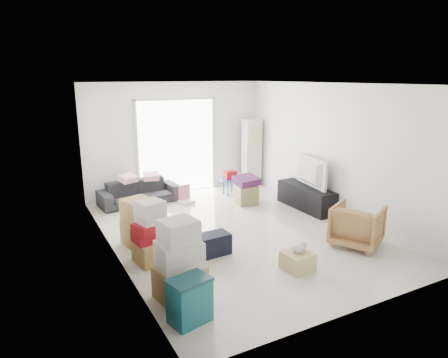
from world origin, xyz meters
name	(u,v)px	position (x,y,z in m)	size (l,w,h in m)	color
room_shell	(237,161)	(0.00, 0.00, 1.35)	(4.98, 6.48, 3.18)	beige
sliding_door	(177,143)	(0.00, 2.98, 1.24)	(2.10, 0.04, 2.33)	white
ac_tower	(251,153)	(1.95, 2.65, 0.88)	(0.45, 0.30, 1.75)	silver
tv_console	(306,197)	(2.00, 0.44, 0.25)	(0.45, 1.51, 0.50)	black
television	(307,183)	(2.00, 0.44, 0.58)	(1.10, 0.64, 0.14)	black
sofa	(139,188)	(-1.13, 2.50, 0.35)	(1.79, 0.52, 0.70)	#25262A
pillow_left	(128,172)	(-1.36, 2.52, 0.76)	(0.35, 0.28, 0.11)	#E6A8BA
pillow_right	(151,170)	(-0.84, 2.47, 0.76)	(0.34, 0.27, 0.12)	#E6A8BA
armchair	(357,224)	(1.50, -1.53, 0.39)	(0.77, 0.72, 0.79)	#AA774B
storage_bins	(190,300)	(-1.90, -2.24, 0.28)	(0.55, 0.44, 0.56)	#155765
box_stack_a	(180,264)	(-1.80, -1.68, 0.48)	(0.66, 0.59, 1.08)	tan
box_stack_b	(151,236)	(-1.80, -0.50, 0.43)	(0.60, 0.56, 1.00)	tan
box_stack_c	(139,222)	(-1.77, 0.30, 0.39)	(0.59, 0.57, 0.80)	tan
loose_box	(177,235)	(-1.23, -0.09, 0.19)	(0.46, 0.46, 0.38)	tan
duffel_bag	(213,244)	(-0.84, -0.70, 0.17)	(0.55, 0.33, 0.35)	black
ottoman	(246,194)	(1.00, 1.32, 0.22)	(0.44, 0.44, 0.44)	#969157
blanket	(246,182)	(1.00, 1.32, 0.51)	(0.49, 0.49, 0.14)	#4D1F4C
kids_table	(230,178)	(1.04, 2.17, 0.42)	(0.46, 0.46, 0.59)	#1D47B2
toy_walker	(186,198)	(-0.19, 2.02, 0.12)	(0.36, 0.33, 0.42)	silver
wood_crate	(298,261)	(0.05, -1.77, 0.14)	(0.41, 0.41, 0.27)	tan
plush_bunny	(300,248)	(0.09, -1.76, 0.34)	(0.29, 0.16, 0.14)	#B2ADA8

